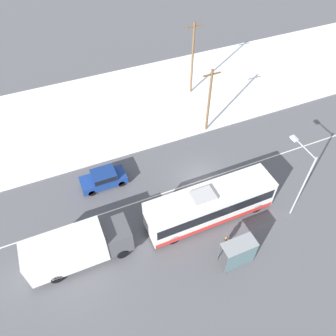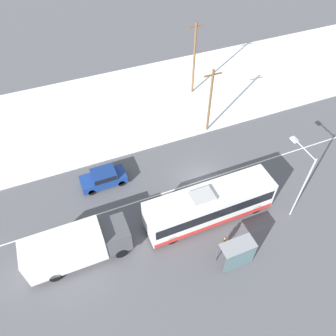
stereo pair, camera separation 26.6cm
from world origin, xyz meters
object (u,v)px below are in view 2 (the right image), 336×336
Objects in this scene: pedestrian_at_stop at (225,242)px; utility_pole_snowlot at (194,58)px; box_truck at (75,247)px; sedan_car at (104,177)px; bus_shelter at (239,254)px; streetlamp at (301,176)px; city_bus at (209,205)px; utility_pole_roadside at (210,101)px.

pedestrian_at_stop is 0.18× the size of utility_pole_snowlot.
box_truck is at bearing -136.17° from utility_pole_snowlot.
bus_shelter reaches higher than sedan_car.
box_truck is at bearing 172.88° from streetlamp.
box_truck is at bearing 178.53° from city_bus.
box_truck is 0.89× the size of utility_pole_snowlot.
city_bus is 7.25m from streetlamp.
sedan_car is 0.56× the size of utility_pole_roadside.
pedestrian_at_stop is at bearing -108.53° from utility_pole_snowlot.
sedan_car is at bearing -165.63° from utility_pole_roadside.
utility_pole_roadside is at bearing -102.30° from utility_pole_snowlot.
utility_pole_snowlot is (6.40, 21.17, 2.73)m from bus_shelter.
streetlamp is 11.74m from utility_pole_roadside.
sedan_car is (3.63, 6.44, -0.89)m from box_truck.
bus_shelter reaches higher than pedestrian_at_stop.
sedan_car is at bearing 121.48° from bus_shelter.
box_truck is 11.63m from bus_shelter.
utility_pole_roadside is (11.86, 3.04, 2.91)m from sedan_car.
sedan_car is 16.33m from streetlamp.
utility_pole_roadside is 0.84× the size of utility_pole_snowlot.
sedan_car is 16.96m from utility_pole_snowlot.
bus_shelter is at bearing -108.91° from utility_pole_roadside.
streetlamp is at bearing 10.42° from pedestrian_at_stop.
streetlamp is (13.46, -8.58, 3.45)m from sedan_car.
utility_pole_roadside reaches higher than sedan_car.
sedan_car is 11.91m from pedestrian_at_stop.
streetlamp is at bearing -7.12° from box_truck.
utility_pole_snowlot reaches higher than pedestrian_at_stop.
utility_pole_snowlot is (6.34, 16.56, 2.83)m from city_bus.
utility_pole_snowlot is at bearing 77.70° from utility_pole_roadside.
bus_shelter is (10.56, -4.88, -0.05)m from box_truck.
sedan_car is (-7.00, 6.72, -0.75)m from city_bus.
city_bus is 10.63m from box_truck.
sedan_car is at bearing 60.63° from box_truck.
streetlamp is (17.08, -2.13, 2.56)m from box_truck.
city_bus is 1.25× the size of utility_pole_snowlot.
bus_shelter is (0.18, -1.51, 0.72)m from pedestrian_at_stop.
city_bus is 1.48× the size of utility_pole_roadside.
streetlamp is at bearing 22.83° from bus_shelter.
bus_shelter is 22.28m from utility_pole_snowlot.
utility_pole_roadside is at bearing 31.48° from box_truck.
city_bus is 1.41× the size of box_truck.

